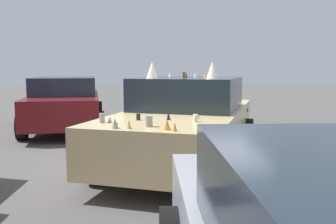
{
  "coord_description": "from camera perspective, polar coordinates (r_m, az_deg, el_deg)",
  "views": [
    {
      "loc": [
        -6.46,
        0.42,
        1.67
      ],
      "look_at": [
        0.0,
        0.3,
        0.9
      ],
      "focal_mm": 40.45,
      "sensor_mm": 36.0,
      "label": 1
    }
  ],
  "objects": [
    {
      "name": "ground_plane",
      "position": [
        6.68,
        2.6,
        -7.68
      ],
      "size": [
        60.0,
        60.0,
        0.0
      ],
      "primitive_type": "plane",
      "color": "#514F4C"
    },
    {
      "name": "art_car_decorated",
      "position": [
        6.59,
        2.73,
        -1.42
      ],
      "size": [
        4.99,
        3.15,
        1.76
      ],
      "rotation": [
        0.0,
        0.0,
        2.84
      ],
      "color": "#D8BC7F",
      "rests_on": "ground"
    },
    {
      "name": "parked_sedan_near_left",
      "position": [
        10.47,
        -15.24,
        1.31
      ],
      "size": [
        4.57,
        2.53,
        1.41
      ],
      "rotation": [
        0.0,
        0.0,
        0.17
      ],
      "color": "#5B1419",
      "rests_on": "ground"
    }
  ]
}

